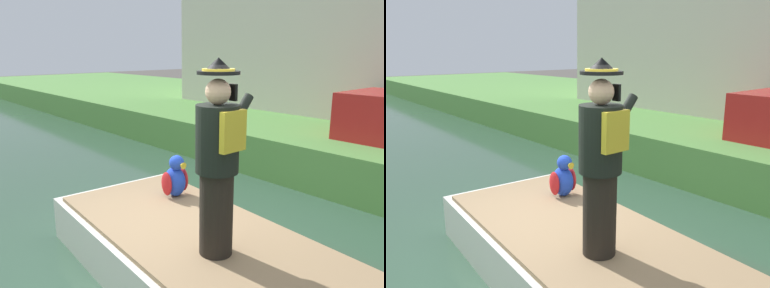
# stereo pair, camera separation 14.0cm
# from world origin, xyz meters

# --- Properties ---
(ground_plane) EXTENTS (80.00, 80.00, 0.00)m
(ground_plane) POSITION_xyz_m (0.00, 0.00, 0.00)
(ground_plane) COLOR #4C4742
(canal_water) EXTENTS (6.59, 48.00, 0.10)m
(canal_water) POSITION_xyz_m (0.00, 0.00, 0.05)
(canal_water) COLOR #33513D
(canal_water) RESTS_ON ground
(boat) EXTENTS (2.10, 4.32, 0.61)m
(boat) POSITION_xyz_m (0.00, -0.46, 0.40)
(boat) COLOR silver
(boat) RESTS_ON canal_water
(person_pirate) EXTENTS (0.61, 0.42, 1.85)m
(person_pirate) POSITION_xyz_m (-0.16, -0.85, 1.64)
(person_pirate) COLOR black
(person_pirate) RESTS_ON boat
(parrot_plush) EXTENTS (0.36, 0.35, 0.57)m
(parrot_plush) POSITION_xyz_m (0.49, 0.58, 0.95)
(parrot_plush) COLOR blue
(parrot_plush) RESTS_ON boat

